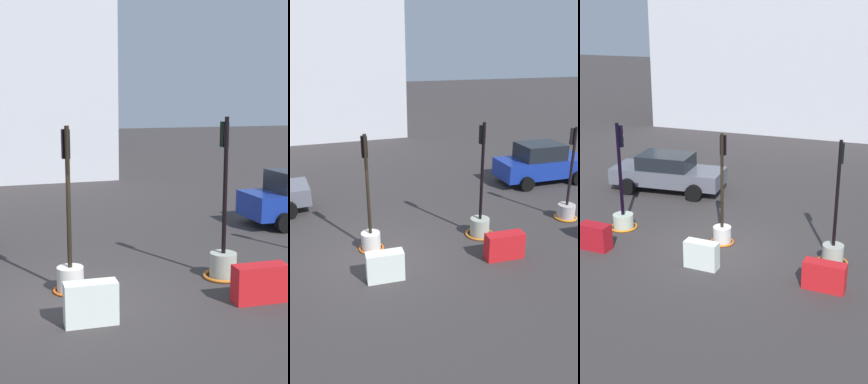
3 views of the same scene
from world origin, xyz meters
TOP-DOWN VIEW (x-y plane):
  - ground_plane at (0.00, 0.00)m, footprint 120.00×120.00m
  - traffic_light_2 at (0.01, 0.51)m, footprint 0.75×0.75m
  - traffic_light_3 at (3.49, 0.28)m, footprint 0.92×0.92m
  - construction_barrier_2 at (0.05, -1.27)m, footprint 0.99×0.42m
  - construction_barrier_3 at (3.52, -1.29)m, footprint 1.13×0.47m

SIDE VIEW (x-z plane):
  - ground_plane at x=0.00m, z-range 0.00..0.00m
  - construction_barrier_3 at x=3.52m, z-range 0.00..0.77m
  - construction_barrier_2 at x=0.05m, z-range 0.00..0.80m
  - traffic_light_3 at x=3.49m, z-range -1.29..2.37m
  - traffic_light_2 at x=0.01m, z-range -1.14..2.38m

